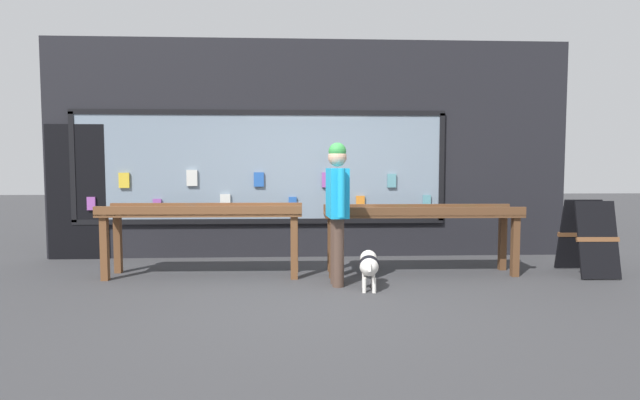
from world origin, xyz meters
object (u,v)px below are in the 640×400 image
at_px(person_browsing, 337,202).
at_px(small_dog, 369,265).
at_px(display_table_left, 203,219).
at_px(display_table_right, 421,219).
at_px(sandwich_board_sign, 587,237).

relative_size(person_browsing, small_dog, 2.81).
height_order(display_table_left, small_dog, display_table_left).
xyz_separation_m(display_table_right, person_browsing, (-1.18, -0.60, 0.28)).
distance_m(display_table_left, sandwich_board_sign, 5.15).
bearing_deg(display_table_left, person_browsing, -19.14).
distance_m(display_table_left, display_table_right, 2.91).
distance_m(display_table_right, person_browsing, 1.36).
bearing_deg(display_table_right, small_dog, -134.83).
bearing_deg(sandwich_board_sign, display_table_right, 178.72).
xyz_separation_m(display_table_right, sandwich_board_sign, (2.23, -0.13, -0.24)).
xyz_separation_m(person_browsing, sandwich_board_sign, (3.41, 0.47, -0.52)).
height_order(person_browsing, sandwich_board_sign, person_browsing).
height_order(display_table_right, person_browsing, person_browsing).
xyz_separation_m(small_dog, sandwich_board_sign, (3.06, 0.70, 0.21)).
relative_size(display_table_left, display_table_right, 1.00).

